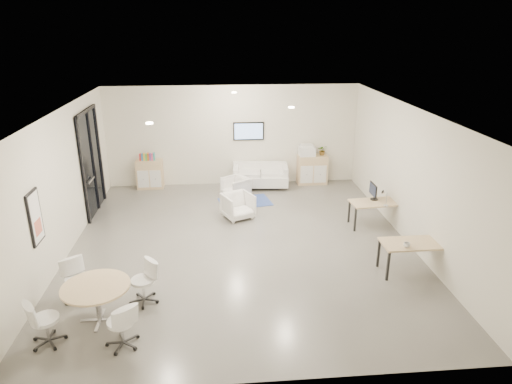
{
  "coord_description": "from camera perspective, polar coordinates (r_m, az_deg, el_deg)",
  "views": [
    {
      "loc": [
        -0.52,
        -9.81,
        4.98
      ],
      "look_at": [
        0.38,
        0.4,
        1.18
      ],
      "focal_mm": 32.0,
      "sensor_mm": 36.0,
      "label": 1
    }
  ],
  "objects": [
    {
      "name": "books",
      "position": [
        14.79,
        -13.45,
        4.29
      ],
      "size": [
        0.48,
        0.14,
        0.22
      ],
      "color": "red",
      "rests_on": "sideboard_left"
    },
    {
      "name": "blue_rug",
      "position": [
        13.54,
        -1.37,
        -1.23
      ],
      "size": [
        1.65,
        1.26,
        0.01
      ],
      "primitive_type": "cube",
      "rotation": [
        0.0,
        0.0,
        0.2
      ],
      "color": "navy",
      "rests_on": "room_shell"
    },
    {
      "name": "loveseat",
      "position": [
        14.69,
        0.56,
        1.97
      ],
      "size": [
        1.81,
        1.01,
        0.65
      ],
      "rotation": [
        0.0,
        0.0,
        -0.09
      ],
      "color": "white",
      "rests_on": "room_shell"
    },
    {
      "name": "desk_rear",
      "position": [
        12.14,
        14.74,
        -1.48
      ],
      "size": [
        1.35,
        0.76,
        0.68
      ],
      "rotation": [
        0.0,
        0.0,
        0.09
      ],
      "color": "#D4AE7F",
      "rests_on": "room_shell"
    },
    {
      "name": "sideboard_right",
      "position": [
        15.08,
        7.02,
        2.81
      ],
      "size": [
        0.96,
        0.46,
        0.96
      ],
      "color": "#D4AE7F",
      "rests_on": "room_shell"
    },
    {
      "name": "room_shell",
      "position": [
        10.39,
        -1.9,
        1.34
      ],
      "size": [
        9.6,
        10.6,
        4.8
      ],
      "color": "#5E5C56",
      "rests_on": "ground"
    },
    {
      "name": "printer",
      "position": [
        14.86,
        6.37,
        5.19
      ],
      "size": [
        0.52,
        0.43,
        0.36
      ],
      "rotation": [
        0.0,
        0.0,
        0.02
      ],
      "color": "white",
      "rests_on": "sideboard_right"
    },
    {
      "name": "plant_floor",
      "position": [
        9.73,
        -18.82,
        -11.19
      ],
      "size": [
        0.27,
        0.35,
        0.14
      ],
      "primitive_type": "imported",
      "rotation": [
        0.0,
        0.0,
        -0.37
      ],
      "color": "#3F7F3F",
      "rests_on": "room_shell"
    },
    {
      "name": "artwork",
      "position": [
        9.55,
        -25.87,
        -2.9
      ],
      "size": [
        0.05,
        0.54,
        1.04
      ],
      "color": "black",
      "rests_on": "room_shell"
    },
    {
      "name": "ceiling_spots",
      "position": [
        10.8,
        -3.33,
        10.71
      ],
      "size": [
        3.14,
        4.14,
        0.03
      ],
      "color": "#FFEAC6",
      "rests_on": "room_shell"
    },
    {
      "name": "monitor",
      "position": [
        12.15,
        14.46,
        0.11
      ],
      "size": [
        0.2,
        0.5,
        0.44
      ],
      "color": "black",
      "rests_on": "desk_rear"
    },
    {
      "name": "sideboard_left",
      "position": [
        14.94,
        -13.12,
        2.18
      ],
      "size": [
        0.82,
        0.43,
        0.92
      ],
      "color": "#D4AE7F",
      "rests_on": "room_shell"
    },
    {
      "name": "glass_door",
      "position": [
        13.26,
        -19.91,
        3.89
      ],
      "size": [
        0.09,
        1.9,
        2.85
      ],
      "color": "black",
      "rests_on": "room_shell"
    },
    {
      "name": "armchair_left",
      "position": [
        13.78,
        -2.58,
        0.69
      ],
      "size": [
        0.91,
        0.93,
        0.7
      ],
      "primitive_type": "imported",
      "rotation": [
        0.0,
        0.0,
        -0.97
      ],
      "color": "white",
      "rests_on": "room_shell"
    },
    {
      "name": "meeting_chairs",
      "position": [
        8.67,
        -19.19,
        -12.74
      ],
      "size": [
        2.22,
        2.22,
        0.82
      ],
      "color": "white",
      "rests_on": "room_shell"
    },
    {
      "name": "round_table",
      "position": [
        8.56,
        -19.37,
        -11.48
      ],
      "size": [
        1.18,
        1.18,
        0.72
      ],
      "color": "#D4AE7F",
      "rests_on": "room_shell"
    },
    {
      "name": "armchair_right",
      "position": [
        12.32,
        -2.26,
        -1.61
      ],
      "size": [
        0.96,
        0.93,
        0.76
      ],
      "primitive_type": "imported",
      "rotation": [
        0.0,
        0.0,
        0.43
      ],
      "color": "white",
      "rests_on": "room_shell"
    },
    {
      "name": "desk_front",
      "position": [
        10.13,
        19.06,
        -6.36
      ],
      "size": [
        1.34,
        0.68,
        0.69
      ],
      "rotation": [
        0.0,
        0.0,
        0.01
      ],
      "color": "#D4AE7F",
      "rests_on": "room_shell"
    },
    {
      "name": "plant_cabinet",
      "position": [
        14.97,
        8.31,
        5.06
      ],
      "size": [
        0.33,
        0.36,
        0.26
      ],
      "primitive_type": "imported",
      "rotation": [
        0.0,
        0.0,
        -0.12
      ],
      "color": "#3F7F3F",
      "rests_on": "sideboard_right"
    },
    {
      "name": "cup",
      "position": [
        9.82,
        18.34,
        -6.24
      ],
      "size": [
        0.13,
        0.11,
        0.13
      ],
      "primitive_type": "imported",
      "rotation": [
        0.0,
        0.0,
        0.03
      ],
      "color": "white",
      "rests_on": "desk_front"
    },
    {
      "name": "wall_tv",
      "position": [
        14.67,
        -0.94,
        7.61
      ],
      "size": [
        0.98,
        0.06,
        0.58
      ],
      "color": "black",
      "rests_on": "room_shell"
    }
  ]
}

